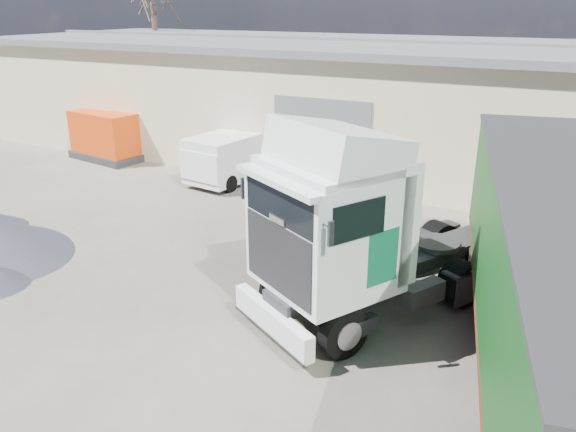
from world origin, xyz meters
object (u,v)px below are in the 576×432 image
at_px(panel_van, 236,156).
at_px(orange_skip, 110,138).
at_px(tractor_unit, 358,237).
at_px(box_trailer, 560,270).

relative_size(panel_van, orange_skip, 1.30).
height_order(tractor_unit, box_trailer, tractor_unit).
bearing_deg(panel_van, box_trailer, -28.03).
xyz_separation_m(tractor_unit, orange_skip, (-15.44, 8.25, -1.03)).
height_order(panel_van, orange_skip, orange_skip).
bearing_deg(tractor_unit, panel_van, 165.15).
distance_m(box_trailer, panel_van, 15.43).
bearing_deg(orange_skip, box_trailer, -16.17).
distance_m(tractor_unit, orange_skip, 17.54).
xyz_separation_m(box_trailer, orange_skip, (-19.58, 9.20, -1.55)).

